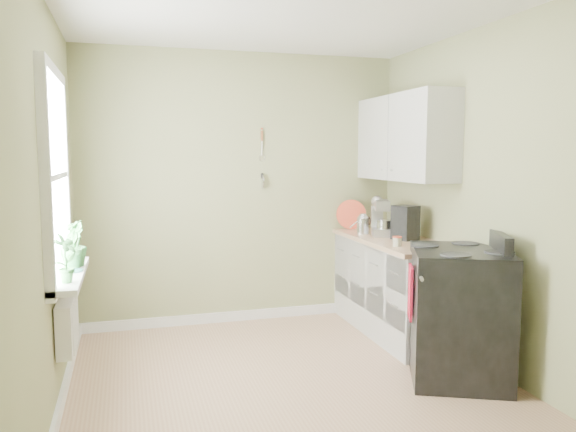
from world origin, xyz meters
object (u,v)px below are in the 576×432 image
object	(u,v)px
stand_mixer	(382,219)
stove	(459,312)
coffee_maker	(405,224)
kettle	(363,224)

from	to	relation	value
stand_mixer	stove	bearing A→B (deg)	-88.89
stove	stand_mixer	xyz separation A→B (m)	(-0.03, 1.31, 0.57)
coffee_maker	stove	bearing A→B (deg)	-93.62
kettle	coffee_maker	world-z (taller)	coffee_maker
stand_mixer	coffee_maker	distance (m)	0.32
kettle	coffee_maker	distance (m)	0.51
coffee_maker	stand_mixer	bearing A→B (deg)	106.01
kettle	coffee_maker	size ratio (longest dim) A/B	0.64
stand_mixer	kettle	size ratio (longest dim) A/B	1.88
stove	kettle	world-z (taller)	stove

